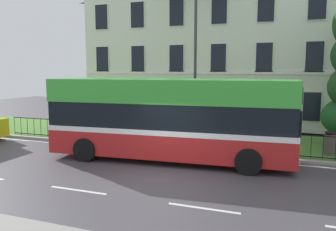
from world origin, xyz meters
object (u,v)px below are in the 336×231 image
at_px(single_decker_bus, 170,118).
at_px(litter_bin, 330,143).
at_px(georgian_townhouse, 214,42).
at_px(street_lamp_post, 195,58).

height_order(single_decker_bus, litter_bin, single_decker_bus).
height_order(georgian_townhouse, litter_bin, georgian_townhouse).
bearing_deg(litter_bin, georgian_townhouse, 127.37).
bearing_deg(single_decker_bus, litter_bin, 20.00).
height_order(single_decker_bus, street_lamp_post, street_lamp_post).
xyz_separation_m(single_decker_bus, litter_bin, (6.16, 2.77, -1.10)).
distance_m(georgian_townhouse, street_lamp_post, 9.60).
bearing_deg(single_decker_bus, georgian_townhouse, 90.98).
bearing_deg(georgian_townhouse, litter_bin, -52.63).
xyz_separation_m(street_lamp_post, litter_bin, (5.97, -0.14, -3.58)).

